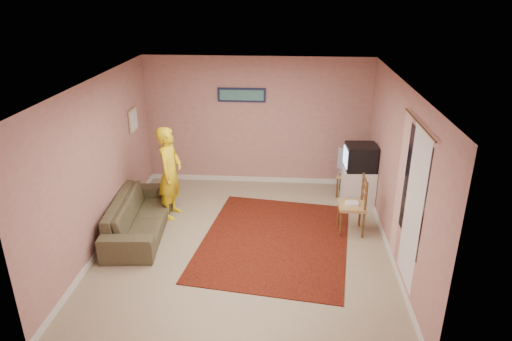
# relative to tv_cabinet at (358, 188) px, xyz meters

# --- Properties ---
(ground) EXTENTS (5.00, 5.00, 0.00)m
(ground) POSITION_rel_tv_cabinet_xyz_m (-1.95, -1.51, -0.37)
(ground) COLOR tan
(ground) RESTS_ON ground
(wall_back) EXTENTS (4.50, 0.02, 2.60)m
(wall_back) POSITION_rel_tv_cabinet_xyz_m (-1.95, 0.99, 0.93)
(wall_back) COLOR tan
(wall_back) RESTS_ON ground
(wall_front) EXTENTS (4.50, 0.02, 2.60)m
(wall_front) POSITION_rel_tv_cabinet_xyz_m (-1.95, -4.01, 0.93)
(wall_front) COLOR tan
(wall_front) RESTS_ON ground
(wall_left) EXTENTS (0.02, 5.00, 2.60)m
(wall_left) POSITION_rel_tv_cabinet_xyz_m (-4.20, -1.51, 0.93)
(wall_left) COLOR tan
(wall_left) RESTS_ON ground
(wall_right) EXTENTS (0.02, 5.00, 2.60)m
(wall_right) POSITION_rel_tv_cabinet_xyz_m (0.30, -1.51, 0.93)
(wall_right) COLOR tan
(wall_right) RESTS_ON ground
(ceiling) EXTENTS (4.50, 5.00, 0.02)m
(ceiling) POSITION_rel_tv_cabinet_xyz_m (-1.95, -1.51, 2.23)
(ceiling) COLOR white
(ceiling) RESTS_ON wall_back
(baseboard_back) EXTENTS (4.50, 0.02, 0.10)m
(baseboard_back) POSITION_rel_tv_cabinet_xyz_m (-1.95, 0.98, -0.32)
(baseboard_back) COLOR silver
(baseboard_back) RESTS_ON ground
(baseboard_left) EXTENTS (0.02, 5.00, 0.10)m
(baseboard_left) POSITION_rel_tv_cabinet_xyz_m (-4.19, -1.51, -0.32)
(baseboard_left) COLOR silver
(baseboard_left) RESTS_ON ground
(baseboard_right) EXTENTS (0.02, 5.00, 0.10)m
(baseboard_right) POSITION_rel_tv_cabinet_xyz_m (0.29, -1.51, -0.32)
(baseboard_right) COLOR silver
(baseboard_right) RESTS_ON ground
(window) EXTENTS (0.01, 1.10, 1.50)m
(window) POSITION_rel_tv_cabinet_xyz_m (0.29, -2.41, 1.08)
(window) COLOR black
(window) RESTS_ON wall_right
(curtain_sheer) EXTENTS (0.01, 0.75, 2.10)m
(curtain_sheer) POSITION_rel_tv_cabinet_xyz_m (0.28, -2.56, 0.88)
(curtain_sheer) COLOR white
(curtain_sheer) RESTS_ON wall_right
(curtain_floral) EXTENTS (0.01, 0.35, 2.10)m
(curtain_floral) POSITION_rel_tv_cabinet_xyz_m (0.26, -1.86, 0.88)
(curtain_floral) COLOR beige
(curtain_floral) RESTS_ON wall_right
(curtain_rod) EXTENTS (0.02, 1.40, 0.02)m
(curtain_rod) POSITION_rel_tv_cabinet_xyz_m (0.25, -2.41, 1.95)
(curtain_rod) COLOR brown
(curtain_rod) RESTS_ON wall_right
(picture_back) EXTENTS (0.95, 0.04, 0.28)m
(picture_back) POSITION_rel_tv_cabinet_xyz_m (-2.25, 0.96, 1.48)
(picture_back) COLOR #141838
(picture_back) RESTS_ON wall_back
(picture_left) EXTENTS (0.04, 0.38, 0.42)m
(picture_left) POSITION_rel_tv_cabinet_xyz_m (-4.17, 0.09, 1.18)
(picture_left) COLOR tan
(picture_left) RESTS_ON wall_left
(area_rug) EXTENTS (2.66, 3.15, 0.02)m
(area_rug) POSITION_rel_tv_cabinet_xyz_m (-1.49, -1.39, -0.36)
(area_rug) COLOR black
(area_rug) RESTS_ON ground
(tv_cabinet) EXTENTS (0.58, 0.53, 0.74)m
(tv_cabinet) POSITION_rel_tv_cabinet_xyz_m (0.00, 0.00, 0.00)
(tv_cabinet) COLOR silver
(tv_cabinet) RESTS_ON ground
(crt_tv) EXTENTS (0.57, 0.52, 0.47)m
(crt_tv) POSITION_rel_tv_cabinet_xyz_m (-0.01, -0.00, 0.60)
(crt_tv) COLOR black
(crt_tv) RESTS_ON tv_cabinet
(chair_a) EXTENTS (0.49, 0.48, 0.48)m
(chair_a) POSITION_rel_tv_cabinet_xyz_m (-0.13, 0.43, 0.17)
(chair_a) COLOR #A38F4F
(chair_a) RESTS_ON ground
(dvd_player) EXTENTS (0.41, 0.32, 0.06)m
(dvd_player) POSITION_rel_tv_cabinet_xyz_m (-0.13, 0.43, 0.11)
(dvd_player) COLOR #AAAAAF
(dvd_player) RESTS_ON chair_a
(blue_throw) EXTENTS (0.40, 0.05, 0.42)m
(blue_throw) POSITION_rel_tv_cabinet_xyz_m (-0.13, 0.62, 0.34)
(blue_throw) COLOR #88A2DE
(blue_throw) RESTS_ON chair_a
(chair_b) EXTENTS (0.43, 0.45, 0.54)m
(chair_b) POSITION_rel_tv_cabinet_xyz_m (-0.24, -0.99, 0.24)
(chair_b) COLOR #A38F4F
(chair_b) RESTS_ON ground
(game_console) EXTENTS (0.22, 0.16, 0.04)m
(game_console) POSITION_rel_tv_cabinet_xyz_m (-0.24, -0.99, 0.16)
(game_console) COLOR white
(game_console) RESTS_ON chair_b
(sofa) EXTENTS (1.00, 2.15, 0.61)m
(sofa) POSITION_rel_tv_cabinet_xyz_m (-3.75, -1.25, -0.06)
(sofa) COLOR brown
(sofa) RESTS_ON ground
(person) EXTENTS (0.47, 0.65, 1.65)m
(person) POSITION_rel_tv_cabinet_xyz_m (-3.35, -0.64, 0.46)
(person) COLOR yellow
(person) RESTS_ON ground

